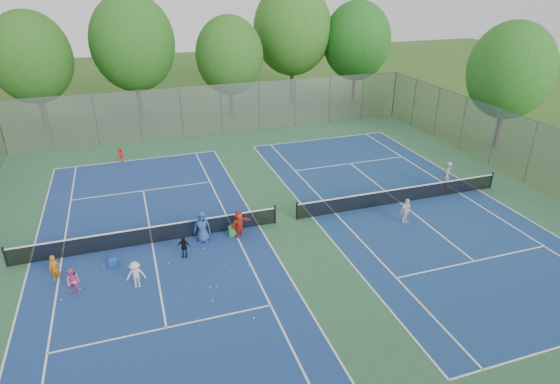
{
  "coord_description": "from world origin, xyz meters",
  "views": [
    {
      "loc": [
        -7.31,
        -20.74,
        12.16
      ],
      "look_at": [
        0.0,
        1.0,
        1.3
      ],
      "focal_mm": 30.0,
      "sensor_mm": 36.0,
      "label": 1
    }
  ],
  "objects_px": {
    "net_right": "(401,196)",
    "instructor": "(446,176)",
    "ball_hopper": "(231,231)",
    "ball_crate": "(113,263)",
    "net_left": "(151,235)"
  },
  "relations": [
    {
      "from": "net_right",
      "to": "ball_hopper",
      "type": "bearing_deg",
      "value": -176.87
    },
    {
      "from": "ball_hopper",
      "to": "instructor",
      "type": "height_order",
      "value": "instructor"
    },
    {
      "from": "ball_crate",
      "to": "instructor",
      "type": "distance_m",
      "value": 19.47
    },
    {
      "from": "ball_hopper",
      "to": "ball_crate",
      "type": "bearing_deg",
      "value": -171.58
    },
    {
      "from": "ball_hopper",
      "to": "instructor",
      "type": "relative_size",
      "value": 0.29
    },
    {
      "from": "net_left",
      "to": "net_right",
      "type": "bearing_deg",
      "value": 0.0
    },
    {
      "from": "net_left",
      "to": "net_right",
      "type": "relative_size",
      "value": 1.0
    },
    {
      "from": "ball_crate",
      "to": "ball_hopper",
      "type": "xyz_separation_m",
      "value": [
        5.71,
        0.84,
        0.12
      ]
    },
    {
      "from": "net_right",
      "to": "instructor",
      "type": "xyz_separation_m",
      "value": [
        3.52,
        0.66,
        0.47
      ]
    },
    {
      "from": "net_right",
      "to": "ball_crate",
      "type": "height_order",
      "value": "net_right"
    },
    {
      "from": "ball_crate",
      "to": "instructor",
      "type": "height_order",
      "value": "instructor"
    },
    {
      "from": "ball_crate",
      "to": "net_right",
      "type": "bearing_deg",
      "value": 5.05
    },
    {
      "from": "net_right",
      "to": "instructor",
      "type": "relative_size",
      "value": 6.99
    },
    {
      "from": "ball_hopper",
      "to": "instructor",
      "type": "bearing_deg",
      "value": 5.1
    },
    {
      "from": "net_left",
      "to": "instructor",
      "type": "distance_m",
      "value": 17.54
    }
  ]
}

